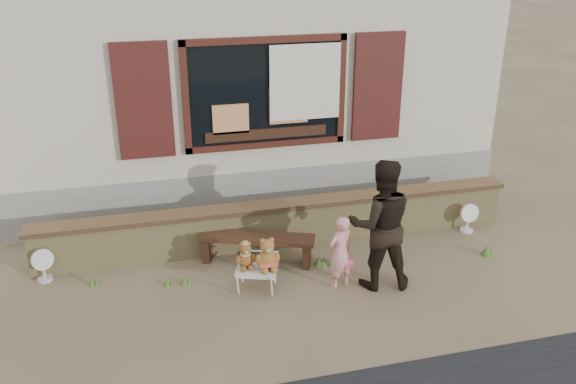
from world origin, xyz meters
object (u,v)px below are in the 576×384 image
object	(u,v)px
child	(341,252)
bench	(257,243)
folding_chair	(257,269)
teddy_bear_left	(245,254)
teddy_bear_right	(267,253)
adult	(381,224)

from	to	relation	value
child	bench	bearing A→B (deg)	-64.91
folding_chair	child	xyz separation A→B (m)	(1.06, -0.20, 0.21)
bench	child	size ratio (longest dim) A/B	1.62
folding_chair	teddy_bear_left	size ratio (longest dim) A/B	1.75
bench	child	bearing A→B (deg)	-22.65
teddy_bear_left	teddy_bear_right	xyz separation A→B (m)	(0.26, -0.09, 0.04)
teddy_bear_right	adult	bearing A→B (deg)	10.50
teddy_bear_right	child	size ratio (longest dim) A/B	0.44
bench	teddy_bear_left	distance (m)	0.72
teddy_bear_right	child	world-z (taller)	child
bench	teddy_bear_left	world-z (taller)	teddy_bear_left
folding_chair	teddy_bear_right	size ratio (longest dim) A/B	1.45
adult	child	bearing A→B (deg)	1.44
bench	folding_chair	world-z (taller)	bench
bench	folding_chair	distance (m)	0.70
bench	adult	size ratio (longest dim) A/B	0.93
teddy_bear_left	adult	distance (m)	1.76
folding_chair	teddy_bear_left	xyz separation A→B (m)	(-0.13, 0.05, 0.21)
folding_chair	child	world-z (taller)	child
folding_chair	child	size ratio (longest dim) A/B	0.63
bench	teddy_bear_left	xyz separation A→B (m)	(-0.28, -0.64, 0.20)
teddy_bear_left	adult	size ratio (longest dim) A/B	0.21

